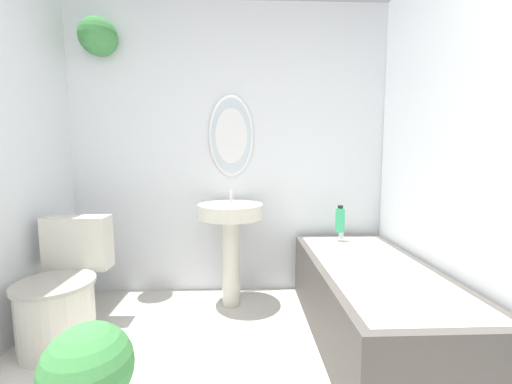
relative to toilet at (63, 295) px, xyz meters
The scene contains 7 objects.
wall_back 1.55m from the toilet, 38.29° to the left, with size 2.72×0.29×2.40m.
wall_right 2.54m from the toilet, ahead, with size 0.06×2.40×2.40m.
toilet is the anchor object (origin of this frame).
pedestal_sink 1.17m from the toilet, 23.38° to the left, with size 0.50×0.50×0.90m.
bathtub 1.94m from the toilet, ahead, with size 0.72×1.51×0.56m.
shampoo_bottle 2.00m from the toilet, 14.96° to the left, with size 0.07×0.07×0.21m.
potted_plant 0.90m from the toilet, 55.17° to the right, with size 0.35×0.35×0.50m.
Camera 1 is at (0.12, -0.37, 1.15)m, focal length 22.00 mm.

